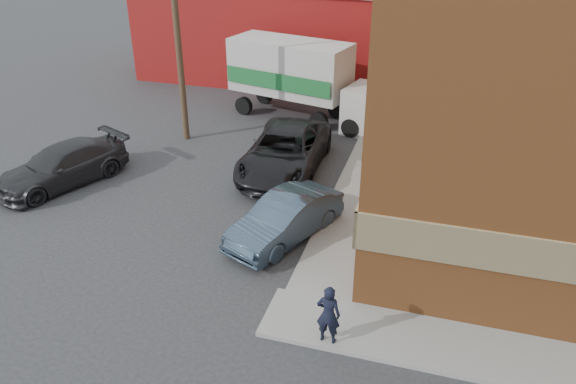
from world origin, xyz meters
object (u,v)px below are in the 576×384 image
Objects in this scene: man at (328,314)px; suv_b at (62,166)px; warehouse at (291,24)px; box_truck at (303,76)px; suv_a at (285,151)px; utility_pole at (177,27)px; sedan at (285,219)px.

suv_b is (-11.11, 5.39, -0.19)m from man.
man is (7.21, -21.55, -1.92)m from warehouse.
box_truck reaches higher than suv_b.
suv_a is 5.87m from box_truck.
utility_pole is at bearing -97.77° from warehouse.
utility_pole is 5.82× the size of man.
man is at bearing -71.51° from warehouse.
utility_pole is 6.98m from suv_b.
sedan is at bearing -74.24° from warehouse.
man is 0.26× the size of suv_a.
man is 9.44m from suv_a.
suv_a is at bearing -20.23° from utility_pole.
box_truck is at bearing -69.57° from warehouse.
sedan is 8.91m from suv_b.
sedan is 10.56m from box_truck.
utility_pole reaches higher than suv_a.
utility_pole reaches higher than sedan.
warehouse reaches higher than suv_a.
sedan is 0.86× the size of suv_b.
man is 0.32× the size of suv_b.
warehouse is 16.76m from suv_b.
suv_a is 0.78× the size of box_truck.
warehouse is 2.17× the size of box_truck.
warehouse is 11.27m from utility_pole.
suv_a is at bearing -67.58° from box_truck.
suv_b is at bearing -112.33° from box_truck.
warehouse reaches higher than man.
suv_b is at bearing -24.65° from man.
suv_a is (5.03, -1.85, -3.93)m from utility_pole.
suv_a is at bearing 47.75° from suv_b.
man is (8.71, -10.55, -3.85)m from utility_pole.
warehouse reaches higher than sedan.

